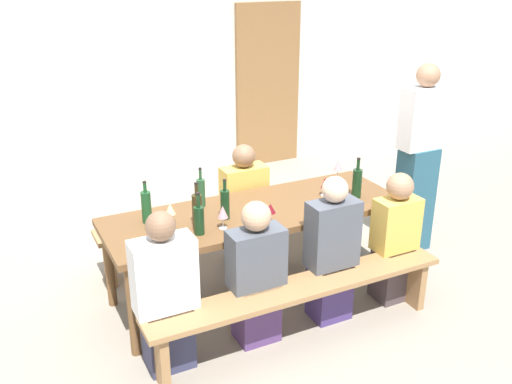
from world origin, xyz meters
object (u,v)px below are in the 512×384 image
Objects in this scene: wine_glass_3 at (338,166)px; wine_glass_2 at (170,210)px; wine_bottle_1 at (357,183)px; wine_bottle_4 at (199,219)px; wine_bottle_2 at (201,192)px; seated_guest_far_0 at (244,207)px; wine_bottle_5 at (225,204)px; seated_guest_near_1 at (256,277)px; wine_glass_0 at (223,212)px; wine_glass_1 at (271,209)px; seated_guest_near_0 at (165,297)px; wooden_door at (268,86)px; seated_guest_near_2 at (331,253)px; standing_host at (418,163)px; wine_bottle_3 at (197,209)px; tasting_table at (256,218)px; wine_glass_4 at (325,183)px; wine_bottle_0 at (146,206)px; bench_far at (222,220)px; bench_near at (300,296)px.

wine_glass_2 is at bearing -172.37° from wine_glass_3.
wine_bottle_1 is 1.41m from wine_bottle_4.
seated_guest_far_0 is (0.52, 0.30, -0.35)m from wine_bottle_2.
seated_guest_near_1 reaches higher than wine_bottle_5.
seated_guest_far_0 reaches higher than wine_glass_0.
wine_glass_1 is at bearing -40.64° from wine_bottle_5.
seated_guest_near_0 is at bearing -166.92° from wine_bottle_1.
seated_guest_near_1 is at bearing -118.71° from wooden_door.
seated_guest_near_2 is 1.51m from standing_host.
wine_bottle_3 is 0.74m from seated_guest_near_0.
wine_bottle_3 reaches higher than wine_glass_1.
wine_bottle_1 is at bearing -9.27° from tasting_table.
seated_guest_far_0 reaches higher than tasting_table.
wooden_door is 13.34× the size of wine_glass_2.
seated_guest_near_2 is at bearing 9.79° from seated_guest_far_0.
wine_glass_4 is (1.01, 0.20, -0.02)m from wine_glass_0.
wine_glass_1 is at bearing -156.82° from wine_glass_4.
wine_bottle_0 is 1.71m from wine_bottle_1.
wine_bottle_4 is 1.21m from wine_glass_4.
wine_bottle_4 is at bearing -112.91° from wine_bottle_2.
wine_glass_3 is at bearing 7.63° from wine_glass_2.
wine_glass_1 is at bearing -150.40° from wine_glass_3.
wine_bottle_3 is 0.30× the size of seated_guest_far_0.
wine_bottle_0 is 0.38m from wine_bottle_3.
wine_bottle_4 is 0.54m from wine_glass_1.
wine_bottle_1 is 1.87m from seated_guest_near_0.
seated_guest_near_2 is at bearing -125.80° from wine_glass_3.
tasting_table is 0.71m from wine_glass_2.
seated_guest_near_0 is 1.56m from seated_guest_far_0.
tasting_table is at bearing -26.35° from seated_guest_near_1.
bench_far is 6.67× the size of wine_bottle_1.
wine_bottle_3 is at bearing 156.76° from wine_glass_1.
standing_host reaches higher than seated_guest_near_0.
wine_bottle_3 is (-0.15, -0.32, 0.01)m from wine_bottle_2.
wine_bottle_1 is at bearing -103.07° from wine_glass_3.
wine_bottle_2 reaches higher than wine_glass_1.
wine_bottle_1 reaches higher than wine_bottle_3.
seated_guest_near_0 is 2.72m from standing_host.
bench_near is 1.15m from wine_bottle_2.
seated_guest_near_1 is (0.55, -0.71, -0.37)m from wine_bottle_0.
seated_guest_near_1 is (0.24, -0.50, -0.37)m from wine_bottle_3.
seated_guest_near_0 is (-0.92, -0.28, -0.33)m from wine_glass_1.
wine_glass_4 is (1.32, -0.05, -0.00)m from wine_glass_2.
wine_bottle_1 is at bearing 2.55° from wine_glass_0.
bench_far is 1.87m from standing_host.
wine_bottle_5 is at bearing -171.32° from tasting_table.
wine_glass_3 is at bearing 12.96° from wine_bottle_3.
wooden_door is 1.90× the size of seated_guest_far_0.
wine_bottle_4 is 2.02× the size of wine_glass_2.
wine_glass_1 is 0.52m from seated_guest_near_1.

